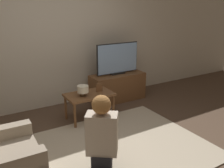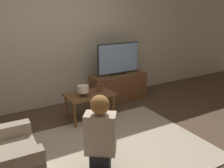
% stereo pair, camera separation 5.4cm
% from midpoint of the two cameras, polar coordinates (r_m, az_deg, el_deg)
% --- Properties ---
extents(ground_plane, '(10.00, 10.00, 0.00)m').
position_cam_midpoint_polar(ground_plane, '(3.40, -0.57, -15.17)').
color(ground_plane, brown).
extents(wall_back, '(10.00, 0.06, 2.60)m').
position_cam_midpoint_polar(wall_back, '(4.66, -12.64, 10.62)').
color(wall_back, beige).
rests_on(wall_back, ground_plane).
extents(rug, '(2.64, 1.92, 0.02)m').
position_cam_midpoint_polar(rug, '(3.40, -0.57, -15.06)').
color(rug, '#BCAD93').
rests_on(rug, ground_plane).
extents(tv_stand, '(1.10, 0.42, 0.54)m').
position_cam_midpoint_polar(tv_stand, '(4.98, 1.77, -0.71)').
color(tv_stand, brown).
rests_on(tv_stand, ground_plane).
extents(tv, '(0.90, 0.08, 0.61)m').
position_cam_midpoint_polar(tv, '(4.83, 1.81, 5.81)').
color(tv, black).
rests_on(tv, tv_stand).
extents(coffee_table, '(0.78, 0.47, 0.45)m').
position_cam_midpoint_polar(coffee_table, '(4.13, -4.76, -2.93)').
color(coffee_table, brown).
rests_on(coffee_table, ground_plane).
extents(person_kneeling, '(0.67, 0.79, 0.94)m').
position_cam_midpoint_polar(person_kneeling, '(2.78, -2.15, -11.70)').
color(person_kneeling, '#232328').
rests_on(person_kneeling, rug).
extents(picture_frame, '(0.11, 0.01, 0.15)m').
position_cam_midpoint_polar(picture_frame, '(4.18, -2.49, -0.76)').
color(picture_frame, brown).
rests_on(picture_frame, coffee_table).
extents(table_lamp, '(0.18, 0.18, 0.17)m').
position_cam_midpoint_polar(table_lamp, '(4.00, -6.25, -1.29)').
color(table_lamp, '#4C3823').
rests_on(table_lamp, coffee_table).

